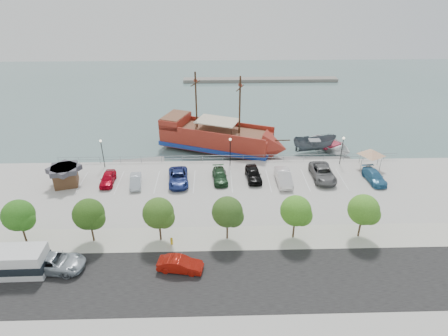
{
  "coord_description": "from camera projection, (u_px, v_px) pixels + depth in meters",
  "views": [
    {
      "loc": [
        -2.22,
        -41.3,
        25.37
      ],
      "look_at": [
        -1.0,
        2.0,
        2.0
      ],
      "focal_mm": 30.0,
      "sensor_mm": 36.0,
      "label": 1
    }
  ],
  "objects": [
    {
      "name": "parked_car_d",
      "position": [
        220.0,
        176.0,
        50.03
      ],
      "size": [
        2.26,
        4.73,
        1.33
      ],
      "primitive_type": "imported",
      "rotation": [
        0.0,
        0.0,
        0.09
      ],
      "color": "#1A391F",
      "rests_on": "land_slab"
    },
    {
      "name": "shuttle_bus",
      "position": [
        6.0,
        263.0,
        34.54
      ],
      "size": [
        7.51,
        2.74,
        2.63
      ],
      "rotation": [
        0.0,
        0.0,
        0.02
      ],
      "color": "silver",
      "rests_on": "street"
    },
    {
      "name": "tree_c",
      "position": [
        160.0,
        214.0,
        37.82
      ],
      "size": [
        3.3,
        3.2,
        5.0
      ],
      "color": "#473321",
      "rests_on": "sidewalk"
    },
    {
      "name": "parked_car_g",
      "position": [
        323.0,
        173.0,
        50.43
      ],
      "size": [
        2.81,
        6.0,
        1.66
      ],
      "primitive_type": "imported",
      "rotation": [
        0.0,
        0.0,
        -0.01
      ],
      "color": "#5B5B5B",
      "rests_on": "land_slab"
    },
    {
      "name": "land_slab",
      "position": [
        244.0,
        331.0,
        30.25
      ],
      "size": [
        100.0,
        58.0,
        1.2
      ],
      "primitive_type": "cube",
      "color": "#AFABA5",
      "rests_on": "ground"
    },
    {
      "name": "parked_car_a",
      "position": [
        108.0,
        178.0,
        49.37
      ],
      "size": [
        1.83,
        4.25,
        1.43
      ],
      "primitive_type": "imported",
      "rotation": [
        0.0,
        0.0,
        0.03
      ],
      "color": "#B8041A",
      "rests_on": "land_slab"
    },
    {
      "name": "seawall_railing",
      "position": [
        230.0,
        158.0,
        55.05
      ],
      "size": [
        50.0,
        0.06,
        1.0
      ],
      "color": "gray",
      "rests_on": "land_slab"
    },
    {
      "name": "pirate_ship",
      "position": [
        225.0,
        139.0,
        59.37
      ],
      "size": [
        20.96,
        12.71,
        13.06
      ],
      "rotation": [
        0.0,
        0.0,
        -0.38
      ],
      "color": "maroon",
      "rests_on": "ground"
    },
    {
      "name": "lamp_post_left",
      "position": [
        102.0,
        148.0,
        52.32
      ],
      "size": [
        0.36,
        0.36,
        4.28
      ],
      "color": "black",
      "rests_on": "land_slab"
    },
    {
      "name": "parked_car_c",
      "position": [
        178.0,
        177.0,
        49.49
      ],
      "size": [
        3.06,
        5.74,
        1.54
      ],
      "primitive_type": "imported",
      "rotation": [
        0.0,
        0.0,
        0.09
      ],
      "color": "navy",
      "rests_on": "land_slab"
    },
    {
      "name": "tree_d",
      "position": [
        229.0,
        213.0,
        37.99
      ],
      "size": [
        3.3,
        3.2,
        5.0
      ],
      "color": "#473321",
      "rests_on": "sidewalk"
    },
    {
      "name": "parked_car_b",
      "position": [
        136.0,
        181.0,
        48.91
      ],
      "size": [
        1.92,
        4.16,
        1.32
      ],
      "primitive_type": "imported",
      "rotation": [
        0.0,
        0.0,
        0.14
      ],
      "color": "silver",
      "rests_on": "land_slab"
    },
    {
      "name": "parked_car_f",
      "position": [
        284.0,
        177.0,
        49.42
      ],
      "size": [
        1.88,
        5.09,
        1.67
      ],
      "primitive_type": "imported",
      "rotation": [
        0.0,
        0.0,
        0.02
      ],
      "color": "white",
      "rests_on": "land_slab"
    },
    {
      "name": "speedboat",
      "position": [
        330.0,
        146.0,
        60.33
      ],
      "size": [
        8.78,
        9.46,
        1.6
      ],
      "primitive_type": "imported",
      "rotation": [
        0.0,
        0.0,
        0.56
      ],
      "color": "white",
      "rests_on": "ground"
    },
    {
      "name": "fire_hydrant",
      "position": [
        172.0,
        241.0,
        38.55
      ],
      "size": [
        0.29,
        0.29,
        0.84
      ],
      "rotation": [
        0.0,
        0.0,
        0.29
      ],
      "color": "gold",
      "rests_on": "sidewalk"
    },
    {
      "name": "parked_car_e",
      "position": [
        253.0,
        174.0,
        50.29
      ],
      "size": [
        2.2,
        4.81,
        1.6
      ],
      "primitive_type": "imported",
      "rotation": [
        0.0,
        0.0,
        0.07
      ],
      "color": "black",
      "rests_on": "land_slab"
    },
    {
      "name": "lamp_post_right",
      "position": [
        342.0,
        146.0,
        53.16
      ],
      "size": [
        0.36,
        0.36,
        4.28
      ],
      "color": "black",
      "rests_on": "land_slab"
    },
    {
      "name": "shed",
      "position": [
        65.0,
        175.0,
        48.76
      ],
      "size": [
        3.91,
        3.91,
        2.64
      ],
      "rotation": [
        0.0,
        0.0,
        0.26
      ],
      "color": "#513520",
      "rests_on": "land_slab"
    },
    {
      "name": "ground",
      "position": [
        232.0,
        195.0,
        48.91
      ],
      "size": [
        160.0,
        160.0,
        0.0
      ],
      "primitive_type": "plane",
      "color": "slate"
    },
    {
      "name": "canopy_tent",
      "position": [
        372.0,
        149.0,
        52.12
      ],
      "size": [
        4.99,
        4.99,
        3.35
      ],
      "rotation": [
        0.0,
        0.0,
        -0.29
      ],
      "color": "slate",
      "rests_on": "land_slab"
    },
    {
      "name": "tree_e",
      "position": [
        297.0,
        212.0,
        38.16
      ],
      "size": [
        3.3,
        3.2,
        5.0
      ],
      "color": "#473321",
      "rests_on": "sidewalk"
    },
    {
      "name": "patrol_boat",
      "position": [
        314.0,
        145.0,
        59.45
      ],
      "size": [
        7.03,
        2.99,
        2.67
      ],
      "primitive_type": "imported",
      "rotation": [
        0.0,
        0.0,
        1.63
      ],
      "color": "#515A62",
      "rests_on": "ground"
    },
    {
      "name": "street_van",
      "position": [
        54.0,
        262.0,
        35.25
      ],
      "size": [
        6.02,
        3.28,
        1.6
      ],
      "primitive_type": "imported",
      "rotation": [
        0.0,
        0.0,
        1.46
      ],
      "color": "#929CA5",
      "rests_on": "street"
    },
    {
      "name": "tree_a",
      "position": [
        20.0,
        216.0,
        37.47
      ],
      "size": [
        3.3,
        3.2,
        5.0
      ],
      "color": "#473321",
      "rests_on": "sidewalk"
    },
    {
      "name": "tree_f",
      "position": [
        365.0,
        211.0,
        38.33
      ],
      "size": [
        3.3,
        3.2,
        5.0
      ],
      "color": "#473321",
      "rests_on": "sidewalk"
    },
    {
      "name": "far_shore",
      "position": [
        260.0,
        80.0,
        97.36
      ],
      "size": [
        40.0,
        3.0,
        0.8
      ],
      "primitive_type": "cube",
      "color": "gray",
      "rests_on": "ground"
    },
    {
      "name": "parked_car_h",
      "position": [
        374.0,
        177.0,
        49.86
      ],
      "size": [
        2.31,
        4.87,
        1.37
      ],
      "primitive_type": "imported",
      "rotation": [
        0.0,
        0.0,
        0.08
      ],
      "color": "teal",
      "rests_on": "land_slab"
    },
    {
      "name": "tree_b",
      "position": [
        90.0,
        215.0,
        37.64
      ],
      "size": [
        3.3,
        3.2,
        5.0
      ],
      "color": "#473321",
      "rests_on": "sidewalk"
    },
    {
      "name": "lamp_post_mid",
      "position": [
        230.0,
        147.0,
        52.76
      ],
      "size": [
        0.36,
        0.36,
        4.28
      ],
      "color": "black",
      "rests_on": "land_slab"
    },
    {
      "name": "dock_west",
      "position": [
        139.0,
        163.0,
        56.56
      ],
      "size": [
        7.93,
        3.26,
        0.44
      ],
      "primitive_type": "cube",
      "rotation": [
        0.0,
        0.0,
        0.14
      ],
      "color": "gray",
      "rests_on": "ground"
    },
    {
      "name": "dock_mid",
      "position": [
        280.0,
        161.0,
        57.09
      ],
      "size": [
        7.69,
        2.21,
        0.44
      ],
      "primitive_type": "cube",
      "rotation": [
        0.0,
        0.0,
        -0.0
      ],
      "color": "gray",
      "rests_on": "ground"
    },
    {
      "name": "street_sedan",
      "position": [
        180.0,
        264.0,
        35.12
      ],
      "size": [
        4.49,
        2.2,
        1.42
      ],
      "primitive_type": "imported",
      "rotation": [
        0.0,
        0.0,
        1.4
      ],
      "color": "#A1150A",
      "rests_on": "street"
    },
    {
      "name": "street",
      "position": [
        240.0,
        280.0,
        34.36
      ],
      "size": [
        100.0,
        8.0,
        0.04
      ],
      "primitive_type": "cube",
      "color": "black",
      "rests_on": "land_slab"
    },
    {
      "name": "dock_east",
      "position": [
        327.0,
        160.0,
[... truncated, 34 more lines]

